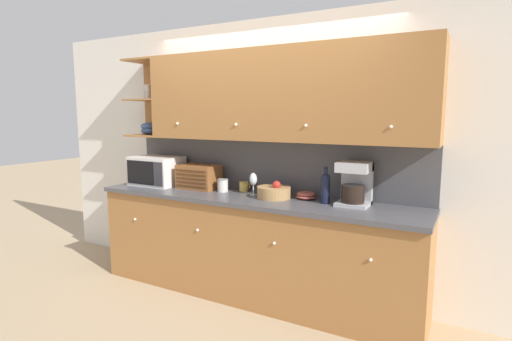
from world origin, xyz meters
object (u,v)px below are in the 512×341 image
Objects in this scene: microwave at (157,171)px; mug at (244,186)px; coffee_maker at (355,184)px; bowl_stack_on_counter at (306,195)px; wine_bottle at (325,187)px; storage_canister at (223,185)px; bread_box at (199,177)px; wine_glass at (253,180)px; fruit_basket at (274,192)px.

microwave reaches higher than mug.
mug is at bearing 175.62° from coffee_maker.
bowl_stack_on_counter is 0.25m from wine_bottle.
wine_bottle reaches higher than storage_canister.
storage_canister is 1.05m from wine_bottle.
storage_canister is at bearing -175.29° from bowl_stack_on_counter.
bread_box is 1.93× the size of wine_glass.
fruit_basket is at bearing -177.75° from wine_bottle.
fruit_basket is 0.83× the size of coffee_maker.
bread_box is 1.12× the size of coffee_maker.
wine_bottle is (0.88, -0.14, 0.09)m from mug.
mug is 0.33× the size of fruit_basket.
bread_box is 1.16m from bowl_stack_on_counter.
bread_box is 0.49m from mug.
mug is 0.27× the size of coffee_maker.
fruit_basket is 0.72m from coffee_maker.
coffee_maker reaches higher than storage_canister.
microwave is at bearing -178.61° from wine_glass.
storage_canister is 0.57m from fruit_basket.
storage_canister is 1.29m from coffee_maker.
fruit_basket is (0.24, -0.04, -0.09)m from wine_glass.
mug is at bearing 11.93° from bread_box.
bread_box is 1.34× the size of fruit_basket.
wine_glass is (0.17, -0.12, 0.10)m from mug.
mug is at bearing 8.36° from microwave.
storage_canister is 0.71× the size of bowl_stack_on_counter.
bread_box is at bearing 178.43° from wine_glass.
fruit_basket is at bearing -159.77° from bowl_stack_on_counter.
bowl_stack_on_counter is (0.51, 0.06, -0.11)m from wine_glass.
wine_glass is (1.17, 0.03, -0.01)m from microwave.
coffee_maker is at bearing 1.66° from microwave.
mug is at bearing 145.21° from wine_glass.
mug is 0.44m from fruit_basket.
wine_glass is at bearing -173.34° from bowl_stack_on_counter.
bread_box is 3.23× the size of storage_canister.
fruit_basket is at bearing -3.05° from storage_canister.
fruit_basket is at bearing -9.81° from wine_glass.
wine_bottle reaches higher than mug.
microwave reaches higher than storage_canister.
coffee_maker is (0.71, 0.07, 0.13)m from fruit_basket.
coffee_maker is at bearing 1.93° from storage_canister.
microwave is 4.12× the size of storage_canister.
bowl_stack_on_counter is (0.84, 0.07, -0.03)m from storage_canister.
bowl_stack_on_counter is 0.48× the size of coffee_maker.
bread_box reaches higher than storage_canister.
fruit_basket is at bearing -21.38° from mug.
microwave is 1.28× the size of bread_box.
microwave is at bearing -178.76° from storage_canister.
mug is 1.13m from coffee_maker.
wine_bottle is (1.05, -0.01, 0.08)m from storage_canister.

